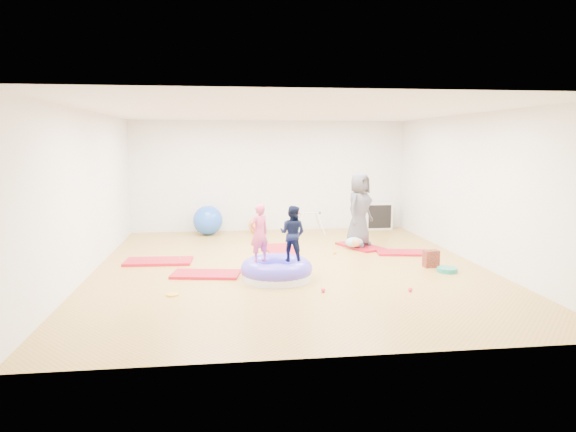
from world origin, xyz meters
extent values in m
cube|color=#BE9143|center=(0.00, 0.00, 0.00)|extent=(7.00, 8.00, 0.01)
cube|color=silver|center=(0.00, 0.00, 2.80)|extent=(7.00, 8.00, 0.01)
cube|color=white|center=(0.00, 4.00, 1.40)|extent=(7.00, 0.01, 2.80)
cube|color=white|center=(0.00, -4.00, 1.40)|extent=(7.00, 0.01, 2.80)
cube|color=white|center=(-3.50, 0.00, 1.40)|extent=(0.01, 8.00, 2.80)
cube|color=white|center=(3.50, 0.00, 1.40)|extent=(0.01, 8.00, 2.80)
cube|color=red|center=(-1.51, -0.43, 0.02)|extent=(1.22, 0.75, 0.05)
cube|color=red|center=(-2.43, 0.64, 0.03)|extent=(1.27, 0.69, 0.05)
cube|color=red|center=(-0.01, 1.39, 0.02)|extent=(0.65, 1.19, 0.05)
cube|color=red|center=(2.45, 0.83, 0.02)|extent=(1.13, 0.69, 0.04)
cube|color=red|center=(1.74, 1.55, 0.02)|extent=(0.94, 1.23, 0.05)
cylinder|color=white|center=(-0.33, -0.82, 0.07)|extent=(1.16, 1.16, 0.13)
torus|color=#4C40EA|center=(-0.33, -0.82, 0.19)|extent=(1.20, 1.20, 0.32)
ellipsoid|color=#4C40EA|center=(-0.33, -0.82, 0.11)|extent=(0.64, 0.64, 0.29)
imported|color=#DC4B7E|center=(-0.62, -0.81, 0.83)|extent=(0.42, 0.38, 0.97)
imported|color=black|center=(-0.06, -0.79, 0.81)|extent=(0.57, 0.54, 0.94)
imported|color=#45464F|center=(1.71, 1.56, 0.83)|extent=(0.90, 0.89, 1.57)
ellipsoid|color=#98D2E8|center=(1.55, 1.37, 0.15)|extent=(0.38, 0.24, 0.22)
sphere|color=tan|center=(1.55, 1.19, 0.18)|extent=(0.18, 0.18, 0.18)
sphere|color=#F5274A|center=(1.62, -1.79, 0.03)|extent=(0.07, 0.07, 0.07)
sphere|color=#F5274A|center=(0.30, -1.65, 0.03)|extent=(0.07, 0.07, 0.07)
sphere|color=yellow|center=(1.05, 0.95, 0.03)|extent=(0.07, 0.07, 0.07)
sphere|color=yellow|center=(-0.42, -0.78, 0.03)|extent=(0.07, 0.07, 0.07)
sphere|color=green|center=(-2.04, 0.75, 0.03)|extent=(0.07, 0.07, 0.07)
sphere|color=green|center=(-0.01, 0.11, 0.03)|extent=(0.07, 0.07, 0.07)
sphere|color=blue|center=(-1.58, 3.48, 0.36)|extent=(0.72, 0.72, 0.72)
sphere|color=#FFA40C|center=(-0.38, 3.55, 0.20)|extent=(0.40, 0.40, 0.40)
cylinder|color=silver|center=(0.65, 3.05, 0.29)|extent=(0.20, 0.21, 0.54)
cylinder|color=silver|center=(0.65, 3.52, 0.29)|extent=(0.20, 0.21, 0.54)
cylinder|color=silver|center=(1.16, 3.05, 0.29)|extent=(0.20, 0.21, 0.54)
cylinder|color=silver|center=(1.16, 3.52, 0.29)|extent=(0.20, 0.21, 0.54)
cylinder|color=silver|center=(0.91, 3.28, 0.53)|extent=(0.53, 0.03, 0.03)
sphere|color=#F5274A|center=(0.64, 3.28, 0.53)|extent=(0.06, 0.06, 0.06)
sphere|color=blue|center=(1.17, 3.28, 0.53)|extent=(0.06, 0.06, 0.06)
cube|color=silver|center=(2.81, 3.80, 0.35)|extent=(0.70, 0.34, 0.70)
cube|color=black|center=(2.81, 3.64, 0.35)|extent=(0.60, 0.02, 0.60)
cube|color=silver|center=(2.81, 3.75, 0.35)|extent=(0.02, 0.24, 0.62)
cube|color=silver|center=(2.81, 3.75, 0.35)|extent=(0.62, 0.24, 0.02)
cylinder|color=#187F72|center=(2.70, -0.72, 0.04)|extent=(0.35, 0.35, 0.08)
cube|color=#AD3B29|center=(2.56, -0.34, 0.16)|extent=(0.29, 0.20, 0.31)
cylinder|color=yellow|center=(-1.97, -1.54, 0.01)|extent=(0.19, 0.19, 0.03)
camera|label=1|loc=(-1.18, -9.09, 2.28)|focal=32.00mm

